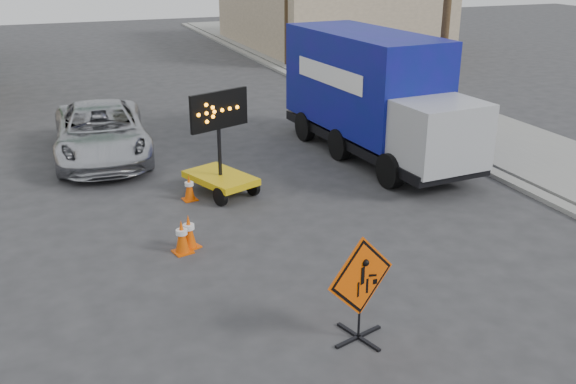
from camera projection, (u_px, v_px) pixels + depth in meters
ground at (364, 344)px, 10.38m from camera, size 100.00×100.00×0.00m
curb_right at (349, 104)px, 25.84m from camera, size 0.40×60.00×0.12m
sidewalk_right at (399, 99)px, 26.61m from camera, size 4.00×60.00×0.15m
building_right_far at (327, 9)px, 40.03m from camera, size 10.00×14.00×4.60m
construction_sign at (361, 286)px, 10.18m from camera, size 1.33×0.96×1.83m
arrow_board at (220, 171)px, 16.44m from camera, size 1.75×2.18×2.70m
pickup_truck at (101, 132)px, 19.21m from camera, size 3.00×5.89×1.59m
box_truck at (373, 102)px, 19.11m from camera, size 2.89×7.83×3.65m
cone_a at (182, 236)px, 13.33m from camera, size 0.45×0.45×0.74m
cone_b at (189, 231)px, 13.55m from camera, size 0.50×0.50×0.76m
cone_c at (189, 187)px, 16.11m from camera, size 0.39×0.39×0.68m
cone_d at (101, 164)px, 17.90m from camera, size 0.41×0.41×0.63m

